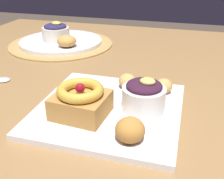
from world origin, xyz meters
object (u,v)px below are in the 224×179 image
object	(u,v)px
fritter_middle	(127,81)
back_pastry	(67,41)
berry_ramekin	(144,95)
back_ramekin	(56,32)
back_plate	(61,42)
cake_slice	(81,101)
fritter_back	(164,86)
fritter_front	(130,130)
front_plate	(109,109)

from	to	relation	value
fritter_middle	back_pastry	world-z (taller)	back_pastry
berry_ramekin	back_ramekin	distance (m)	0.52
fritter_middle	back_plate	size ratio (longest dim) A/B	0.14
cake_slice	fritter_back	bearing A→B (deg)	43.99
cake_slice	fritter_back	world-z (taller)	cake_slice
back_plate	fritter_front	bearing A→B (deg)	-54.01
cake_slice	back_pastry	world-z (taller)	cake_slice
cake_slice	fritter_front	world-z (taller)	cake_slice
fritter_middle	back_ramekin	bearing A→B (deg)	137.74
fritter_back	berry_ramekin	bearing A→B (deg)	-110.59
berry_ramekin	fritter_back	xyz separation A→B (m)	(0.03, 0.08, -0.01)
front_plate	back_plate	xyz separation A→B (m)	(-0.29, 0.39, 0.01)
front_plate	fritter_back	distance (m)	0.13
back_ramekin	back_pastry	bearing A→B (deg)	-41.61
berry_ramekin	back_plate	size ratio (longest dim) A/B	0.30
cake_slice	berry_ramekin	bearing A→B (deg)	25.98
fritter_middle	back_plate	distance (m)	0.42
fritter_middle	cake_slice	bearing A→B (deg)	-112.61
cake_slice	fritter_middle	world-z (taller)	cake_slice
fritter_front	back_ramekin	xyz separation A→B (m)	(-0.37, 0.48, 0.01)
berry_ramekin	front_plate	bearing A→B (deg)	-172.20
fritter_front	back_plate	world-z (taller)	fritter_front
front_plate	cake_slice	distance (m)	0.07
front_plate	cake_slice	xyz separation A→B (m)	(-0.04, -0.04, 0.04)
back_ramekin	back_pastry	size ratio (longest dim) A/B	1.53
fritter_front	fritter_middle	distance (m)	0.20
back_plate	berry_ramekin	bearing A→B (deg)	-46.87
back_plate	back_pastry	bearing A→B (deg)	-51.26
front_plate	back_ramekin	bearing A→B (deg)	128.42
fritter_middle	fritter_back	size ratio (longest dim) A/B	1.06
fritter_middle	fritter_front	bearing A→B (deg)	-75.78
fritter_middle	back_plate	world-z (taller)	fritter_middle
fritter_middle	berry_ramekin	bearing A→B (deg)	-58.58
back_ramekin	fritter_middle	bearing A→B (deg)	-42.26
berry_ramekin	fritter_back	bearing A→B (deg)	69.41
front_plate	fritter_middle	xyz separation A→B (m)	(0.02, 0.09, 0.02)
berry_ramekin	fritter_front	world-z (taller)	berry_ramekin
front_plate	fritter_back	bearing A→B (deg)	42.99
front_plate	back_plate	size ratio (longest dim) A/B	0.99
fritter_front	back_plate	xyz separation A→B (m)	(-0.35, 0.48, -0.02)
cake_slice	berry_ramekin	world-z (taller)	berry_ramekin
front_plate	fritter_front	distance (m)	0.12
front_plate	cake_slice	size ratio (longest dim) A/B	2.68
berry_ramekin	back_pastry	world-z (taller)	berry_ramekin
berry_ramekin	back_ramekin	bearing A→B (deg)	134.72
fritter_middle	back_ramekin	size ratio (longest dim) A/B	0.42
back_ramekin	front_plate	bearing A→B (deg)	-51.58
front_plate	cake_slice	world-z (taller)	cake_slice
cake_slice	back_ramekin	distance (m)	0.50
fritter_front	back_pastry	xyz separation A→B (m)	(-0.30, 0.42, 0.00)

